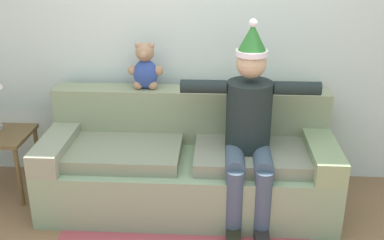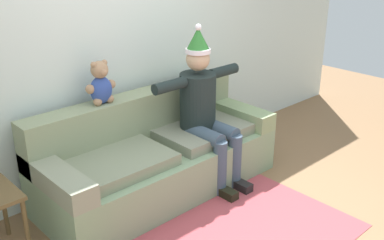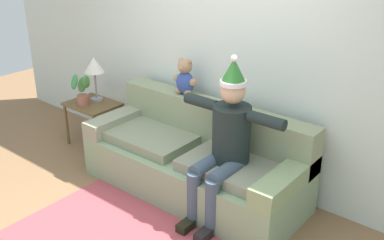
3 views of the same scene
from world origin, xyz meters
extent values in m
plane|color=olive|center=(0.00, 0.00, 0.00)|extent=(10.00, 10.00, 0.00)
cube|color=silver|center=(0.00, 1.55, 1.35)|extent=(7.00, 0.10, 2.70)
cube|color=gray|center=(0.00, 0.97, 0.21)|extent=(2.25, 0.89, 0.42)
cube|color=gray|center=(0.00, 1.30, 0.65)|extent=(2.25, 0.24, 0.45)
cube|color=gray|center=(-1.01, 0.97, 0.51)|extent=(0.22, 0.89, 0.17)
cube|color=gray|center=(1.01, 0.97, 0.51)|extent=(0.22, 0.89, 0.17)
cube|color=gray|center=(-0.51, 0.92, 0.47)|extent=(0.90, 0.62, 0.10)
cube|color=gray|center=(0.51, 0.92, 0.47)|extent=(0.90, 0.62, 0.10)
cylinder|color=black|center=(0.46, 0.95, 0.78)|extent=(0.34, 0.34, 0.52)
sphere|color=tan|center=(0.46, 0.95, 1.18)|extent=(0.22, 0.22, 0.22)
cylinder|color=white|center=(0.46, 0.95, 1.26)|extent=(0.23, 0.23, 0.04)
cone|color=#2B722B|center=(0.46, 0.95, 1.37)|extent=(0.21, 0.21, 0.20)
sphere|color=white|center=(0.46, 0.95, 1.47)|extent=(0.06, 0.06, 0.06)
cylinder|color=#3E5061|center=(0.36, 0.75, 0.52)|extent=(0.14, 0.40, 0.14)
cylinder|color=#3E5061|center=(0.36, 0.55, 0.26)|extent=(0.13, 0.13, 0.52)
cube|color=black|center=(0.36, 0.47, 0.04)|extent=(0.10, 0.24, 0.08)
cylinder|color=#3E5061|center=(0.56, 0.75, 0.52)|extent=(0.14, 0.40, 0.14)
cylinder|color=#3E5061|center=(0.56, 0.55, 0.26)|extent=(0.13, 0.13, 0.52)
cube|color=black|center=(0.56, 0.47, 0.04)|extent=(0.10, 0.24, 0.08)
cylinder|color=black|center=(0.12, 0.95, 1.00)|extent=(0.34, 0.10, 0.10)
cylinder|color=black|center=(0.80, 0.95, 1.00)|extent=(0.34, 0.10, 0.10)
ellipsoid|color=#2F4897|center=(-0.36, 1.30, 0.99)|extent=(0.20, 0.16, 0.24)
sphere|color=#A77F5D|center=(-0.36, 1.30, 1.17)|extent=(0.15, 0.15, 0.15)
sphere|color=#A77F5D|center=(-0.36, 1.24, 1.16)|extent=(0.07, 0.07, 0.07)
sphere|color=#A77F5D|center=(-0.42, 1.30, 1.22)|extent=(0.05, 0.05, 0.05)
sphere|color=#A77F5D|center=(-0.31, 1.30, 1.22)|extent=(0.05, 0.05, 0.05)
sphere|color=#A77F5D|center=(-0.47, 1.30, 1.02)|extent=(0.08, 0.08, 0.08)
sphere|color=#A77F5D|center=(-0.42, 1.27, 0.90)|extent=(0.08, 0.08, 0.08)
sphere|color=#A77F5D|center=(-0.26, 1.30, 1.02)|extent=(0.08, 0.08, 0.08)
sphere|color=#A77F5D|center=(-0.30, 1.27, 0.90)|extent=(0.08, 0.08, 0.08)
cylinder|color=brown|center=(-1.33, 0.86, 0.25)|extent=(0.04, 0.04, 0.51)
cylinder|color=brown|center=(-1.33, 1.27, 0.25)|extent=(0.04, 0.04, 0.51)
cube|color=#AB454C|center=(0.00, -0.02, 0.00)|extent=(1.82, 1.29, 0.01)
camera|label=1|loc=(0.22, -2.31, 2.05)|focal=43.72mm
camera|label=2|loc=(-2.34, -1.98, 2.23)|focal=42.91mm
camera|label=3|loc=(2.50, -2.12, 2.50)|focal=42.94mm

